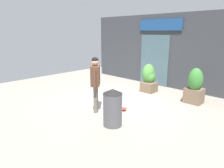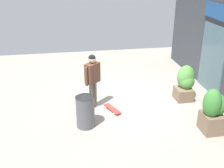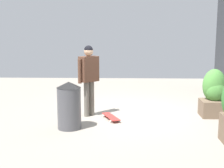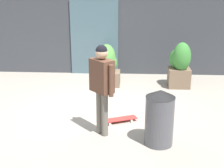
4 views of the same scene
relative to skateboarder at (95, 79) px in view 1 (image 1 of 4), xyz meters
name	(u,v)px [view 1 (image 1 of 4)]	position (x,y,z in m)	size (l,w,h in m)	color
ground_plane	(116,102)	(-0.18, 1.12, -1.10)	(12.00, 12.00, 0.00)	gray
building_facade	(164,51)	(-0.19, 4.40, 0.54)	(8.31, 0.31, 3.29)	#383A3F
skateboarder	(95,79)	(0.00, 0.00, 0.00)	(0.50, 0.51, 1.77)	#666056
skateboard	(115,108)	(0.31, 0.56, -1.03)	(0.78, 0.48, 0.08)	red
planter_box_left	(149,78)	(-0.10, 3.12, -0.50)	(0.65, 0.63, 1.18)	brown
planter_box_right	(195,85)	(1.91, 3.03, -0.44)	(0.60, 0.70, 1.29)	brown
trash_bin	(113,107)	(1.07, -0.33, -0.57)	(0.53, 0.53, 1.05)	#4C4C51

